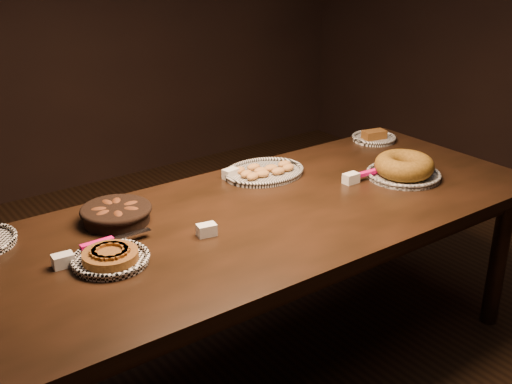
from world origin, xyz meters
TOP-DOWN VIEW (x-y plane):
  - ground at (0.00, 0.00)m, footprint 5.00×5.00m
  - buffet_table at (0.00, 0.00)m, footprint 2.40×1.00m
  - apple_tart_plate at (-0.69, -0.02)m, footprint 0.34×0.27m
  - madeleine_platter at (0.22, 0.32)m, footprint 0.38×0.31m
  - bundt_cake_plate at (0.71, -0.07)m, footprint 0.37×0.33m
  - croissant_basket at (-0.54, 0.26)m, footprint 0.29×0.29m
  - loaf_plate at (0.99, 0.38)m, footprint 0.23×0.23m
  - tent_cards at (0.06, 0.09)m, footprint 1.79×0.48m

SIDE VIEW (x-z plane):
  - ground at x=0.00m, z-range 0.00..0.00m
  - buffet_table at x=0.00m, z-range 0.30..1.05m
  - madeleine_platter at x=0.22m, z-range 0.74..0.79m
  - loaf_plate at x=0.99m, z-range 0.74..0.80m
  - apple_tart_plate at x=-0.69m, z-range 0.74..0.80m
  - tent_cards at x=0.06m, z-range 0.75..0.79m
  - croissant_basket at x=-0.54m, z-range 0.76..0.82m
  - bundt_cake_plate at x=0.71m, z-range 0.74..0.85m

